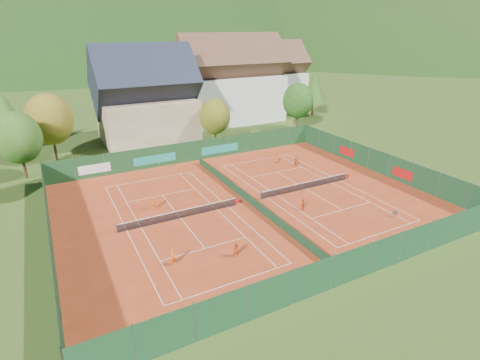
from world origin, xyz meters
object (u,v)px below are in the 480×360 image
chalet (146,102)px  player_left_far (153,203)px  hotel_block_b (269,79)px  ball_hopper (395,212)px  player_right_near (303,205)px  player_right_far_b (296,162)px  hotel_block_a (231,85)px  player_left_mid (237,250)px  player_right_far_a (276,158)px  player_left_near (173,257)px

chalet → player_left_far: size_ratio=10.80×
hotel_block_b → ball_hopper: bearing=-108.7°
player_left_far → player_right_near: (14.12, -7.74, -0.08)m
player_right_far_b → player_right_near: bearing=13.5°
chalet → hotel_block_b: 35.85m
chalet → ball_hopper: size_ratio=20.25×
hotel_block_a → player_right_far_b: size_ratio=15.40×
hotel_block_b → ball_hopper: hotel_block_b is taller
hotel_block_b → hotel_block_a: bearing=-150.3°
hotel_block_a → player_left_mid: bearing=-116.2°
hotel_block_a → player_right_near: 42.62m
player_right_far_a → player_right_far_b: player_right_far_a is taller
ball_hopper → player_left_mid: 17.81m
player_left_mid → player_right_far_b: size_ratio=0.98×
hotel_block_a → player_left_near: (-27.28, -43.51, -6.60)m
hotel_block_b → player_right_far_b: hotel_block_b is taller
player_left_far → ball_hopper: bearing=170.6°
hotel_block_a → player_right_near: size_ratio=16.23×
player_right_near → player_right_far_b: player_right_far_b is taller
chalet → player_left_mid: (-3.09, -38.87, -5.93)m
chalet → player_left_near: bearing=-102.5°
player_right_far_a → player_left_far: bearing=22.1°
hotel_block_b → player_right_far_a: size_ratio=11.27×
ball_hopper → player_right_far_b: 17.16m
player_left_near → player_left_far: player_left_near is taller
player_left_far → player_left_mid: bearing=129.9°
player_left_mid → player_left_near: bearing=170.0°
player_left_far → player_right_near: player_left_far is taller
chalet → hotel_block_a: size_ratio=0.75×
ball_hopper → hotel_block_a: bearing=84.7°
ball_hopper → player_left_mid: size_ratio=0.58×
player_left_near → player_left_far: (1.40, 10.83, -0.03)m
player_left_mid → player_left_far: bearing=112.0°
hotel_block_a → player_right_far_a: (-6.02, -26.42, -6.62)m
hotel_block_a → player_right_far_a: bearing=-102.8°
chalet → player_right_far_a: chalet is taller
player_left_near → hotel_block_a: bearing=55.5°
player_left_near → player_right_far_b: player_left_near is taller
hotel_block_b → player_right_far_a: bearing=-120.2°
chalet → player_right_far_b: bearing=-57.8°
player_right_far_a → player_right_far_b: 3.03m
player_right_near → chalet: bearing=67.2°
chalet → player_left_mid: size_ratio=11.73×
player_left_mid → player_right_far_a: 24.47m
chalet → player_left_mid: chalet is taller
player_left_far → player_right_far_b: size_ratio=1.07×
player_right_far_a → chalet: bearing=-52.9°
chalet → player_right_far_a: size_ratio=10.57×
hotel_block_b → player_right_far_a: hotel_block_b is taller
chalet → hotel_block_a: hotel_block_a is taller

